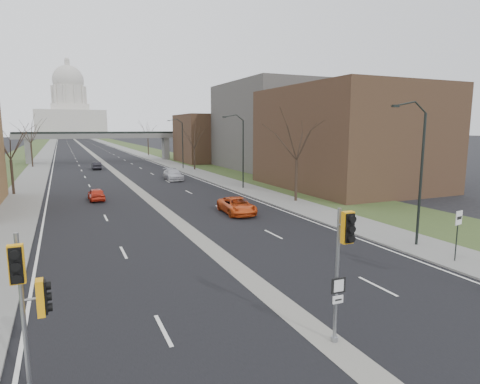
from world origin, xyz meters
TOP-DOWN VIEW (x-y plane):
  - ground at (0.00, 0.00)m, footprint 700.00×700.00m
  - road_surface at (0.00, 150.00)m, footprint 20.00×600.00m
  - median_strip at (0.00, 150.00)m, footprint 1.20×600.00m
  - sidewalk_right at (12.00, 150.00)m, footprint 4.00×600.00m
  - sidewalk_left at (-12.00, 150.00)m, footprint 4.00×600.00m
  - grass_verge_right at (18.00, 150.00)m, footprint 8.00×600.00m
  - grass_verge_left at (-18.00, 150.00)m, footprint 8.00×600.00m
  - commercial_block_near at (24.00, 28.00)m, footprint 16.00×20.00m
  - commercial_block_mid at (28.00, 52.00)m, footprint 18.00×22.00m
  - commercial_block_far at (22.00, 70.00)m, footprint 14.00×14.00m
  - pedestrian_bridge at (0.00, 80.00)m, footprint 34.00×3.00m
  - capitol at (0.00, 320.00)m, footprint 48.00×42.00m
  - streetlight_near at (10.99, 6.00)m, footprint 2.61×0.20m
  - streetlight_mid at (10.99, 32.00)m, footprint 2.61×0.20m
  - streetlight_far at (10.99, 58.00)m, footprint 2.61×0.20m
  - tree_left_b at (-13.00, 38.00)m, footprint 6.75×6.75m
  - tree_left_c at (-13.00, 72.00)m, footprint 7.65×7.65m
  - tree_right_a at (13.00, 22.00)m, footprint 7.20×7.20m
  - tree_right_b at (13.00, 55.00)m, footprint 6.30×6.30m
  - tree_right_c at (13.00, 95.00)m, footprint 7.65×7.65m
  - signal_pole_left at (-8.99, -0.15)m, footprint 0.80×0.80m
  - signal_pole_median at (0.19, -1.39)m, footprint 0.54×0.76m
  - speed_limit_sign at (11.23, 2.88)m, footprint 0.59×0.14m
  - car_left_near at (-5.00, 30.89)m, footprint 1.55×3.75m
  - car_left_far at (-2.49, 63.14)m, footprint 1.45×4.06m
  - car_right_near at (5.45, 19.29)m, footprint 2.60×5.10m
  - car_right_mid at (6.15, 43.33)m, footprint 2.33×5.40m

SIDE VIEW (x-z plane):
  - ground at x=0.00m, z-range 0.00..0.00m
  - median_strip at x=0.00m, z-range -0.01..0.01m
  - road_surface at x=0.00m, z-range 0.00..0.01m
  - grass_verge_right at x=18.00m, z-range 0.00..0.10m
  - grass_verge_left at x=-18.00m, z-range 0.00..0.10m
  - sidewalk_right at x=12.00m, z-range 0.00..0.12m
  - sidewalk_left at x=-12.00m, z-range 0.00..0.12m
  - car_left_near at x=-5.00m, z-range 0.00..1.27m
  - car_left_far at x=-2.49m, z-range 0.00..1.33m
  - car_right_near at x=5.45m, z-range 0.00..1.38m
  - car_right_mid at x=6.15m, z-range 0.00..1.55m
  - speed_limit_sign at x=11.23m, z-range 0.64..3.41m
  - signal_pole_left at x=-8.99m, z-range 0.71..5.30m
  - signal_pole_median at x=0.19m, z-range 0.92..5.60m
  - pedestrian_bridge at x=0.00m, z-range 1.62..8.07m
  - commercial_block_far at x=22.00m, z-range 0.00..10.00m
  - tree_right_b at x=13.00m, z-range 1.71..9.93m
  - commercial_block_near at x=24.00m, z-range 0.00..12.00m
  - tree_left_b at x=-13.00m, z-range 1.82..10.63m
  - tree_right_a at x=13.00m, z-range 1.94..11.34m
  - streetlight_near at x=10.99m, z-range 2.60..11.30m
  - streetlight_mid at x=10.99m, z-range 2.60..11.30m
  - streetlight_far at x=10.99m, z-range 2.60..11.30m
  - tree_left_c at x=-13.00m, z-range 2.05..12.04m
  - tree_right_c at x=13.00m, z-range 2.05..12.04m
  - commercial_block_mid at x=28.00m, z-range 0.00..15.00m
  - capitol at x=0.00m, z-range -9.28..46.47m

